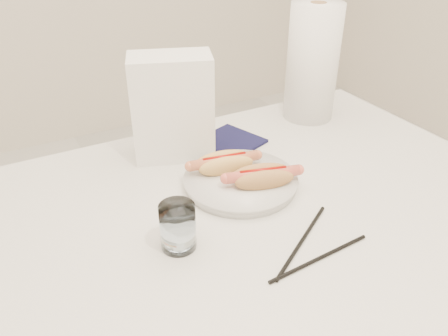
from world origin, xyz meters
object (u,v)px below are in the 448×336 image
hotdog_left (224,163)px  paper_towel_roll (312,63)px  water_glass (178,227)px  napkin_box (172,108)px  hotdog_right (263,177)px  table (239,233)px  plate (240,182)px

hotdog_left → paper_towel_roll: 0.41m
water_glass → hotdog_left: bearing=41.8°
napkin_box → hotdog_right: bearing=-48.4°
napkin_box → paper_towel_roll: size_ratio=0.79×
table → hotdog_left: size_ratio=7.90×
plate → hotdog_left: size_ratio=1.51×
hotdog_left → paper_towel_roll: size_ratio=0.50×
table → napkin_box: 0.32m
plate → napkin_box: bearing=108.9°
plate → napkin_box: size_ratio=0.96×
hotdog_left → water_glass: size_ratio=1.77×
table → hotdog_right: (0.07, 0.03, 0.10)m
plate → paper_towel_roll: size_ratio=0.76×
water_glass → hotdog_right: bearing=18.0°
napkin_box → table: bearing=-64.8°
table → hotdog_right: 0.12m
hotdog_right → paper_towel_roll: size_ratio=0.51×
table → napkin_box: size_ratio=5.03×
plate → napkin_box: 0.23m
water_glass → napkin_box: 0.34m
table → plate: size_ratio=5.22×
hotdog_left → table: bearing=-93.3°
hotdog_left → water_glass: bearing=-128.2°
hotdog_left → paper_towel_roll: paper_towel_roll is taller
hotdog_right → water_glass: bearing=-146.0°
hotdog_right → water_glass: (-0.22, -0.07, 0.00)m
hotdog_left → hotdog_right: bearing=-53.9°
plate → table: bearing=-120.7°
napkin_box → paper_towel_roll: 0.41m
table → paper_towel_roll: 0.52m
hotdog_right → paper_towel_roll: (0.32, 0.26, 0.11)m
hotdog_right → napkin_box: 0.26m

